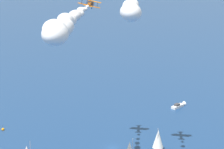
{
  "coord_description": "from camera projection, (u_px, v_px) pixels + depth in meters",
  "views": [
    {
      "loc": [
        57.28,
        -113.82,
        64.24
      ],
      "look_at": [
        0.51,
        -1.32,
        27.01
      ],
      "focal_mm": 64.96,
      "sensor_mm": 36.0,
      "label": 1
    }
  ],
  "objects": [
    {
      "name": "biplane_lead",
      "position": [
        89.0,
        4.0,
        127.35
      ],
      "size": [
        7.37,
        7.14,
        3.68
      ],
      "color": "orange"
    },
    {
      "name": "motorboat_mid_cluster",
      "position": [
        179.0,
        105.0,
        178.24
      ],
      "size": [
        4.65,
        8.52,
        2.4
      ],
      "color": "white",
      "rests_on": "ground_plane"
    },
    {
      "name": "ground_plane",
      "position": [
        112.0,
        148.0,
        140.4
      ],
      "size": [
        2000.0,
        2000.0,
        0.0
      ],
      "primitive_type": "plane",
      "color": "navy"
    },
    {
      "name": "smoke_trail_wingman",
      "position": [
        131.0,
        8.0,
        90.44
      ],
      "size": [
        16.53,
        35.21,
        4.84
      ],
      "color": "silver"
    },
    {
      "name": "sailboat_outer_ring_a",
      "position": [
        158.0,
        140.0,
        137.42
      ],
      "size": [
        4.21,
        6.95,
        8.7
      ],
      "color": "white",
      "rests_on": "ground_plane"
    },
    {
      "name": "marker_buoy",
      "position": [
        3.0,
        129.0,
        154.48
      ],
      "size": [
        1.1,
        1.1,
        2.1
      ],
      "color": "orange",
      "rests_on": "ground_plane"
    },
    {
      "name": "smoke_trail_lead",
      "position": [
        63.0,
        26.0,
        89.84
      ],
      "size": [
        21.29,
        46.51,
        5.66
      ],
      "color": "silver"
    }
  ]
}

